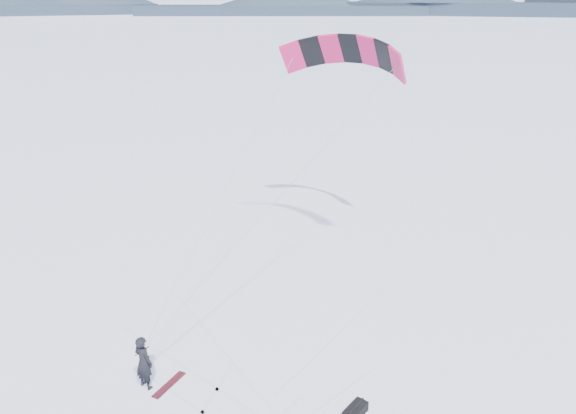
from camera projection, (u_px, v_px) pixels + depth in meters
horizon_hills at (226, 334)px, 12.21m from camera, size 704.00×704.42×9.71m
snowkiter at (146, 386)px, 16.93m from camera, size 0.63×0.75×1.75m
snowboard at (169, 385)px, 16.98m from camera, size 1.29×0.89×0.04m
gear_bag_a at (355, 411)px, 15.71m from camera, size 0.90×0.64×0.37m
power_kite at (346, 55)px, 23.14m from camera, size 12.42×7.38×8.28m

